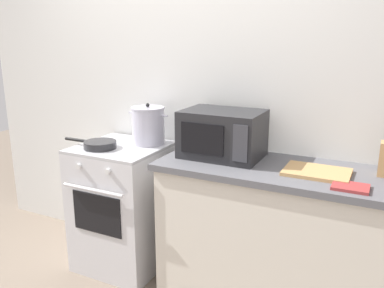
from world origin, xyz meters
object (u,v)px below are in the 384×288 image
stock_pot (148,125)px  oven_mitt (351,187)px  stove (124,206)px  microwave (223,134)px  cutting_board (317,172)px  frying_pan (99,145)px

stock_pot → oven_mitt: size_ratio=1.79×
stove → stock_pot: bearing=44.4°
stove → microwave: (0.74, 0.08, 0.61)m
microwave → cutting_board: bearing=-7.3°
oven_mitt → frying_pan: bearing=178.5°
stock_pot → cutting_board: (1.21, -0.14, -0.12)m
frying_pan → stock_pot: bearing=46.6°
microwave → stock_pot: bearing=174.2°
stove → microwave: 0.96m
stock_pot → microwave: bearing=-5.8°
cutting_board → stove: bearing=-180.0°
frying_pan → microwave: microwave is taller
stove → microwave: size_ratio=1.84×
stock_pot → cutting_board: bearing=-6.5°
frying_pan → microwave: size_ratio=0.85×
stove → frying_pan: size_ratio=2.17×
cutting_board → oven_mitt: bearing=-39.6°
stock_pot → frying_pan: (-0.24, -0.26, -0.11)m
stove → cutting_board: size_ratio=2.56×
microwave → cutting_board: 0.63m
stove → cutting_board: bearing=0.0°
oven_mitt → cutting_board: bearing=140.4°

